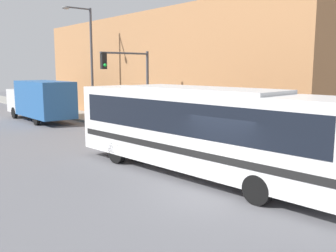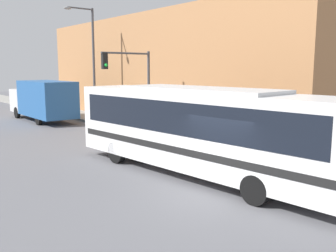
# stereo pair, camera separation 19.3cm
# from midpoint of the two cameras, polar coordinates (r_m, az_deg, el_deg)

# --- Properties ---
(ground_plane) EXTENTS (120.00, 120.00, 0.00)m
(ground_plane) POSITION_cam_midpoint_polar(r_m,az_deg,el_deg) (12.09, 6.57, -10.70)
(ground_plane) COLOR slate
(sidewalk) EXTENTS (2.80, 70.00, 0.17)m
(sidewalk) POSITION_cam_midpoint_polar(r_m,az_deg,el_deg) (31.49, -12.64, 1.41)
(sidewalk) COLOR gray
(sidewalk) RESTS_ON ground_plane
(building_facade) EXTENTS (6.00, 27.85, 7.90)m
(building_facade) POSITION_cam_midpoint_polar(r_m,az_deg,el_deg) (29.38, -0.51, 8.67)
(building_facade) COLOR #B27A4C
(building_facade) RESTS_ON ground_plane
(city_bus) EXTENTS (3.38, 11.98, 3.32)m
(city_bus) POSITION_cam_midpoint_polar(r_m,az_deg,el_deg) (13.94, 4.32, 0.04)
(city_bus) COLOR white
(city_bus) RESTS_ON ground_plane
(delivery_truck) EXTENTS (2.50, 8.17, 3.07)m
(delivery_truck) POSITION_cam_midpoint_polar(r_m,az_deg,el_deg) (30.28, -19.06, 3.87)
(delivery_truck) COLOR #265999
(delivery_truck) RESTS_ON ground_plane
(fire_hydrant) EXTENTS (0.24, 0.33, 0.77)m
(fire_hydrant) POSITION_cam_midpoint_polar(r_m,az_deg,el_deg) (17.27, 12.31, -2.99)
(fire_hydrant) COLOR red
(fire_hydrant) RESTS_ON sidewalk
(traffic_light_pole) EXTENTS (3.28, 0.35, 4.85)m
(traffic_light_pole) POSITION_cam_midpoint_polar(r_m,az_deg,el_deg) (22.14, -5.86, 7.48)
(traffic_light_pole) COLOR #47474C
(traffic_light_pole) RESTS_ON sidewalk
(parking_meter) EXTENTS (0.14, 0.14, 1.36)m
(parking_meter) POSITION_cam_midpoint_polar(r_m,az_deg,el_deg) (21.06, 0.18, 0.79)
(parking_meter) COLOR #47474C
(parking_meter) RESTS_ON sidewalk
(street_lamp) EXTENTS (2.29, 0.28, 8.19)m
(street_lamp) POSITION_cam_midpoint_polar(r_m,az_deg,el_deg) (28.77, -12.21, 10.43)
(street_lamp) COLOR #47474C
(street_lamp) RESTS_ON sidewalk
(pedestrian_near_corner) EXTENTS (0.34, 0.34, 1.76)m
(pedestrian_near_corner) POSITION_cam_midpoint_polar(r_m,az_deg,el_deg) (21.28, 5.12, 0.79)
(pedestrian_near_corner) COLOR #23283D
(pedestrian_near_corner) RESTS_ON sidewalk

